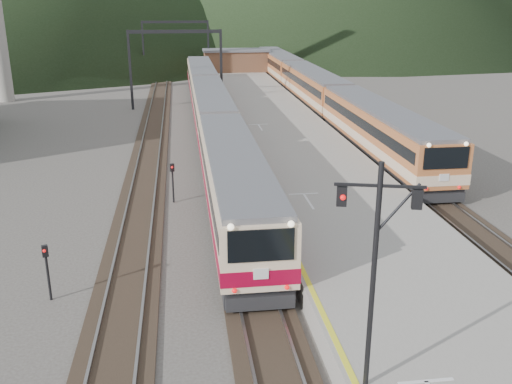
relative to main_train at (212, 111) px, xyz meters
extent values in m
cube|color=black|center=(0.00, -2.30, -1.93)|extent=(2.60, 200.00, 0.12)
cube|color=slate|center=(-0.72, -2.30, -1.83)|extent=(0.10, 200.00, 0.14)
cube|color=slate|center=(0.72, -2.30, -1.83)|extent=(0.10, 200.00, 0.14)
cube|color=black|center=(-5.00, -2.30, -1.93)|extent=(2.60, 200.00, 0.12)
cube|color=slate|center=(-5.72, -2.30, -1.83)|extent=(0.10, 200.00, 0.14)
cube|color=slate|center=(-4.28, -2.30, -1.83)|extent=(0.10, 200.00, 0.14)
cube|color=black|center=(11.50, -2.30, -1.93)|extent=(2.60, 200.00, 0.12)
cube|color=slate|center=(10.78, -2.30, -1.83)|extent=(0.10, 200.00, 0.14)
cube|color=slate|center=(12.22, -2.30, -1.83)|extent=(0.10, 200.00, 0.14)
cube|color=gray|center=(5.60, -4.30, -1.49)|extent=(8.00, 100.00, 1.00)
cube|color=black|center=(-7.50, 12.70, 2.01)|extent=(0.25, 0.25, 8.00)
cube|color=black|center=(1.80, 12.70, 2.01)|extent=(0.25, 0.25, 8.00)
cube|color=black|center=(-2.85, 12.70, 5.81)|extent=(9.30, 0.22, 0.35)
cube|color=black|center=(-7.50, 37.70, 2.01)|extent=(0.25, 0.25, 8.00)
cube|color=black|center=(1.80, 37.70, 2.01)|extent=(0.25, 0.25, 8.00)
cube|color=black|center=(-2.85, 37.70, 5.81)|extent=(9.30, 0.22, 0.35)
cube|color=brown|center=(5.60, 35.70, 0.41)|extent=(9.00, 4.00, 2.80)
cube|color=slate|center=(5.60, 35.70, 1.96)|extent=(9.40, 4.40, 0.30)
cube|color=beige|center=(0.00, -19.84, 0.00)|extent=(2.88, 19.34, 3.51)
cube|color=beige|center=(0.00, 0.00, 0.00)|extent=(2.88, 19.34, 3.51)
cube|color=beige|center=(0.00, 19.84, 0.00)|extent=(2.88, 19.34, 3.51)
cube|color=#BB6836|center=(11.50, -9.10, 0.13)|extent=(3.09, 20.79, 3.77)
cube|color=#BB6836|center=(11.50, 12.19, 0.13)|extent=(3.09, 20.79, 3.77)
cube|color=#BB6836|center=(11.50, 33.48, 0.13)|extent=(3.09, 20.79, 3.77)
cylinder|color=black|center=(2.11, -35.00, 2.17)|extent=(0.14, 0.14, 6.31)
cube|color=black|center=(2.11, -35.00, 4.72)|extent=(2.15, 0.62, 0.07)
cube|color=black|center=(1.24, -34.77, 4.42)|extent=(0.29, 0.24, 0.50)
cube|color=black|center=(2.98, -35.22, 4.42)|extent=(0.29, 0.24, 0.50)
cylinder|color=black|center=(-3.18, -16.71, -0.99)|extent=(0.10, 0.10, 2.00)
cube|color=black|center=(-3.18, -16.71, 0.06)|extent=(0.26, 0.23, 0.45)
cylinder|color=black|center=(-7.82, -27.25, -0.99)|extent=(0.10, 0.10, 2.00)
cube|color=black|center=(-7.82, -27.25, 0.06)|extent=(0.26, 0.23, 0.45)
camera|label=1|loc=(-2.57, -47.51, 8.99)|focal=40.00mm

